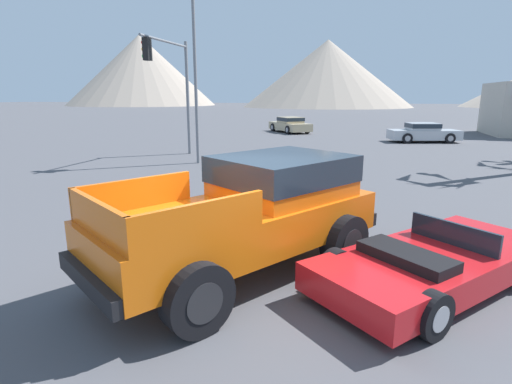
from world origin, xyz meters
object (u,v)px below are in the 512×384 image
Objects in this scene: parked_car_tan at (290,125)px; traffic_light_main at (171,74)px; orange_pickup_truck at (255,208)px; red_convertible_car at (433,263)px; street_lamp_post at (195,54)px; parked_car_silver at (423,132)px.

parked_car_tan is 16.06m from traffic_light_main.
orange_pickup_truck is 0.96× the size of traffic_light_main.
red_convertible_car is 0.55× the size of street_lamp_post.
traffic_light_main reaches higher than parked_car_tan.
street_lamp_post is (-8.41, 10.20, 4.30)m from red_convertible_car.
orange_pickup_truck is 22.65m from parked_car_silver.
orange_pickup_truck is 27.11m from parked_car_tan.
parked_car_tan is at bearing 146.22° from red_convertible_car.
red_convertible_car is at bearing 35.32° from orange_pickup_truck.
traffic_light_main reaches higher than red_convertible_car.
traffic_light_main reaches higher than orange_pickup_truck.
orange_pickup_truck is 12.21m from street_lamp_post.
parked_car_silver is 0.60× the size of street_lamp_post.
parked_car_silver is at bearing 109.64° from orange_pickup_truck.
parked_car_silver is 16.51m from street_lamp_post.
street_lamp_post is at bearing 58.72° from traffic_light_main.
orange_pickup_truck reaches higher than parked_car_silver.
parked_car_tan is at bearing 132.71° from orange_pickup_truck.
traffic_light_main reaches higher than parked_car_silver.
parked_car_tan is 10.87m from parked_car_silver.
parked_car_tan is 0.60× the size of street_lamp_post.
traffic_light_main is (-2.81, -15.46, 3.30)m from parked_car_tan.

